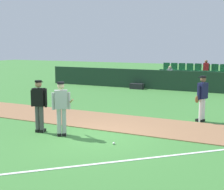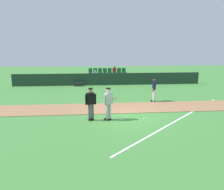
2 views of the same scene
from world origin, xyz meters
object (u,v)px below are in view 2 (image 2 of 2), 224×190
object	(u,v)px
baseball	(144,119)
runner_navy_jersey	(154,89)
batter_grey_jersey	(109,103)
equipment_bag	(79,84)
umpire_home_plate	(91,102)

from	to	relation	value
baseball	runner_navy_jersey	bearing A→B (deg)	67.50
batter_grey_jersey	equipment_bag	bearing A→B (deg)	100.46
runner_navy_jersey	equipment_bag	bearing A→B (deg)	127.02
umpire_home_plate	baseball	distance (m)	3.01
runner_navy_jersey	baseball	size ratio (longest dim) A/B	23.78
batter_grey_jersey	umpire_home_plate	world-z (taller)	same
umpire_home_plate	runner_navy_jersey	world-z (taller)	same
batter_grey_jersey	umpire_home_plate	distance (m)	0.94
batter_grey_jersey	equipment_bag	world-z (taller)	batter_grey_jersey
batter_grey_jersey	baseball	distance (m)	2.13
runner_navy_jersey	baseball	bearing A→B (deg)	-112.50
batter_grey_jersey	umpire_home_plate	bearing A→B (deg)	175.78
baseball	equipment_bag	distance (m)	12.47
baseball	equipment_bag	xyz separation A→B (m)	(-4.07, 11.78, 0.14)
batter_grey_jersey	runner_navy_jersey	distance (m)	5.41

